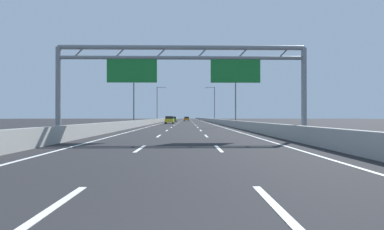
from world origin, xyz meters
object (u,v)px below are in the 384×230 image
object	(u,v)px
streetlamp_right_mid	(234,91)
silver_car	(187,118)
sign_gantry	(182,67)
orange_car	(187,119)
yellow_car	(169,120)
streetlamp_right_far	(214,102)
streetlamp_left_mid	(135,91)
streetlamp_left_far	(158,102)
green_car	(173,119)

from	to	relation	value
streetlamp_right_mid	silver_car	bearing A→B (deg)	94.55
sign_gantry	orange_car	bearing A→B (deg)	89.92
yellow_car	streetlamp_right_far	bearing A→B (deg)	56.78
streetlamp_right_far	streetlamp_left_mid	bearing A→B (deg)	-113.02
streetlamp_left_mid	yellow_car	size ratio (longest dim) A/B	2.19
yellow_car	orange_car	bearing A→B (deg)	84.99
streetlamp_left_mid	streetlamp_right_mid	xyz separation A→B (m)	(14.93, 0.00, 0.00)
streetlamp_right_mid	orange_car	xyz separation A→B (m)	(-7.32, 59.11, -4.66)
sign_gantry	yellow_car	world-z (taller)	sign_gantry
sign_gantry	streetlamp_right_far	world-z (taller)	streetlamp_right_far
streetlamp_right_far	streetlamp_left_far	bearing A→B (deg)	180.00
sign_gantry	green_car	size ratio (longest dim) A/B	4.01
streetlamp_left_far	yellow_car	xyz separation A→B (m)	(4.06, -16.61, -4.59)
streetlamp_right_mid	yellow_car	distance (m)	21.97
streetlamp_left_far	green_car	distance (m)	7.36
streetlamp_left_far	streetlamp_right_far	distance (m)	14.93
silver_car	orange_car	xyz separation A→B (m)	(-0.10, -31.62, -0.02)
sign_gantry	yellow_car	size ratio (longest dim) A/B	3.95
green_car	silver_car	bearing A→B (deg)	85.72
sign_gantry	streetlamp_right_mid	bearing A→B (deg)	73.38
streetlamp_left_far	silver_car	bearing A→B (deg)	82.10
sign_gantry	orange_car	xyz separation A→B (m)	(0.12, 84.02, -4.11)
orange_car	sign_gantry	bearing A→B (deg)	-90.08
streetlamp_right_mid	orange_car	size ratio (longest dim) A/B	2.11
streetlamp_right_far	yellow_car	bearing A→B (deg)	-123.22
streetlamp_left_mid	streetlamp_right_mid	world-z (taller)	same
streetlamp_right_mid	yellow_car	world-z (taller)	streetlamp_right_mid
streetlamp_right_far	orange_car	bearing A→B (deg)	106.98
streetlamp_left_mid	streetlamp_right_far	world-z (taller)	same
streetlamp_right_mid	sign_gantry	bearing A→B (deg)	-106.62
streetlamp_left_mid	streetlamp_left_far	world-z (taller)	same
streetlamp_right_mid	streetlamp_right_far	xyz separation A→B (m)	(0.00, 35.14, 0.00)
silver_car	green_car	world-z (taller)	green_car
streetlamp_right_far	green_car	size ratio (longest dim) A/B	2.22
sign_gantry	streetlamp_right_mid	xyz separation A→B (m)	(7.44, 24.92, 0.56)
silver_car	orange_car	size ratio (longest dim) A/B	0.93
orange_car	silver_car	bearing A→B (deg)	89.82
yellow_car	streetlamp_left_far	bearing A→B (deg)	103.73
streetlamp_right_mid	green_car	bearing A→B (deg)	105.70
orange_car	yellow_car	bearing A→B (deg)	-95.01
streetlamp_left_mid	streetlamp_right_mid	size ratio (longest dim) A/B	1.00
streetlamp_right_mid	orange_car	distance (m)	59.74
yellow_car	silver_car	xyz separation A→B (m)	(3.65, 72.19, -0.05)
streetlamp_left_far	orange_car	distance (m)	25.58
silver_car	orange_car	bearing A→B (deg)	-90.18
streetlamp_right_mid	silver_car	world-z (taller)	streetlamp_right_mid
sign_gantry	green_car	distance (m)	64.51
streetlamp_right_mid	silver_car	xyz separation A→B (m)	(-7.22, 90.73, -4.64)
streetlamp_right_mid	yellow_car	size ratio (longest dim) A/B	2.19
streetlamp_left_mid	streetlamp_left_far	bearing A→B (deg)	90.00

